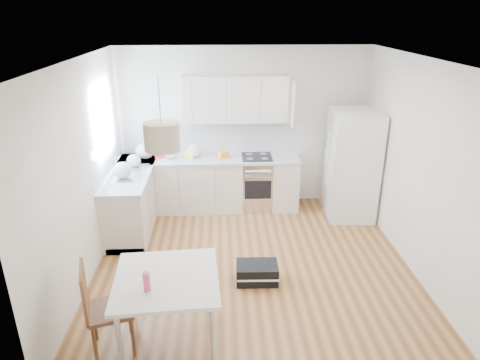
% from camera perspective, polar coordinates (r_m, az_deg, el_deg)
% --- Properties ---
extents(floor, '(4.20, 4.20, 0.00)m').
position_cam_1_polar(floor, '(5.95, 1.67, -11.05)').
color(floor, brown).
rests_on(floor, ground).
extents(ceiling, '(4.20, 4.20, 0.00)m').
position_cam_1_polar(ceiling, '(5.03, 2.02, 15.76)').
color(ceiling, white).
rests_on(ceiling, wall_back).
extents(wall_back, '(4.20, 0.00, 4.20)m').
position_cam_1_polar(wall_back, '(7.34, 0.54, 6.99)').
color(wall_back, beige).
rests_on(wall_back, floor).
extents(wall_left, '(0.00, 4.20, 4.20)m').
position_cam_1_polar(wall_left, '(5.59, -20.19, 0.76)').
color(wall_left, beige).
rests_on(wall_left, floor).
extents(wall_right, '(0.00, 4.20, 4.20)m').
position_cam_1_polar(wall_right, '(5.89, 22.66, 1.46)').
color(wall_right, beige).
rests_on(wall_right, floor).
extents(window_glassblock, '(0.02, 1.00, 1.00)m').
position_cam_1_polar(window_glassblock, '(6.53, -17.75, 7.69)').
color(window_glassblock, '#BFE0F9').
rests_on(window_glassblock, wall_left).
extents(cabinets_back, '(3.00, 0.60, 0.88)m').
position_cam_1_polar(cabinets_back, '(7.34, -4.04, -0.58)').
color(cabinets_back, beige).
rests_on(cabinets_back, floor).
extents(cabinets_left, '(0.60, 1.80, 0.88)m').
position_cam_1_polar(cabinets_left, '(6.92, -14.11, -2.64)').
color(cabinets_left, beige).
rests_on(cabinets_left, floor).
extents(counter_back, '(3.02, 0.64, 0.04)m').
position_cam_1_polar(counter_back, '(7.17, -4.13, 2.82)').
color(counter_back, '#BBBEC1').
rests_on(counter_back, cabinets_back).
extents(counter_left, '(0.64, 1.82, 0.04)m').
position_cam_1_polar(counter_left, '(6.75, -14.47, 0.92)').
color(counter_left, '#BBBEC1').
rests_on(counter_left, cabinets_left).
extents(backsplash_back, '(3.00, 0.01, 0.58)m').
position_cam_1_polar(backsplash_back, '(7.36, -4.16, 5.85)').
color(backsplash_back, white).
rests_on(backsplash_back, wall_back).
extents(backsplash_left, '(0.01, 1.80, 0.58)m').
position_cam_1_polar(backsplash_left, '(6.72, -17.17, 3.33)').
color(backsplash_left, white).
rests_on(backsplash_left, wall_left).
extents(upper_cabinets, '(1.70, 0.32, 0.75)m').
position_cam_1_polar(upper_cabinets, '(7.06, -0.61, 10.76)').
color(upper_cabinets, beige).
rests_on(upper_cabinets, wall_back).
extents(range_oven, '(0.50, 0.61, 0.88)m').
position_cam_1_polar(range_oven, '(7.36, 2.20, -0.46)').
color(range_oven, silver).
rests_on(range_oven, floor).
extents(sink, '(0.50, 0.80, 0.16)m').
position_cam_1_polar(sink, '(6.70, -14.56, 0.88)').
color(sink, silver).
rests_on(sink, counter_left).
extents(refrigerator, '(0.90, 0.94, 1.77)m').
position_cam_1_polar(refrigerator, '(7.19, 14.78, 2.04)').
color(refrigerator, white).
rests_on(refrigerator, floor).
extents(dining_table, '(1.07, 1.07, 0.80)m').
position_cam_1_polar(dining_table, '(4.39, -9.72, -13.65)').
color(dining_table, beige).
rests_on(dining_table, floor).
extents(dining_chair, '(0.52, 0.52, 0.99)m').
position_cam_1_polar(dining_chair, '(4.58, -16.93, -15.97)').
color(dining_chair, '#532C18').
rests_on(dining_chair, floor).
extents(drink_bottle, '(0.09, 0.09, 0.23)m').
position_cam_1_polar(drink_bottle, '(4.14, -12.36, -12.88)').
color(drink_bottle, '#D73B72').
rests_on(drink_bottle, dining_table).
extents(gym_bag, '(0.53, 0.36, 0.24)m').
position_cam_1_polar(gym_bag, '(5.56, 2.28, -12.23)').
color(gym_bag, black).
rests_on(gym_bag, floor).
extents(pendant_lamp, '(0.34, 0.34, 0.25)m').
position_cam_1_polar(pendant_lamp, '(3.88, -10.37, 5.74)').
color(pendant_lamp, beige).
rests_on(pendant_lamp, ceiling).
extents(grocery_bag_a, '(0.30, 0.25, 0.27)m').
position_cam_1_polar(grocery_bag_a, '(7.24, -12.60, 3.80)').
color(grocery_bag_a, silver).
rests_on(grocery_bag_a, counter_back).
extents(grocery_bag_b, '(0.22, 0.18, 0.19)m').
position_cam_1_polar(grocery_bag_b, '(7.17, -9.17, 3.56)').
color(grocery_bag_b, silver).
rests_on(grocery_bag_b, counter_back).
extents(grocery_bag_c, '(0.25, 0.21, 0.22)m').
position_cam_1_polar(grocery_bag_c, '(7.18, -6.14, 3.87)').
color(grocery_bag_c, silver).
rests_on(grocery_bag_c, counter_back).
extents(grocery_bag_d, '(0.22, 0.18, 0.20)m').
position_cam_1_polar(grocery_bag_d, '(6.93, -13.98, 2.55)').
color(grocery_bag_d, silver).
rests_on(grocery_bag_d, counter_back).
extents(grocery_bag_e, '(0.27, 0.23, 0.24)m').
position_cam_1_polar(grocery_bag_e, '(6.47, -15.38, 1.26)').
color(grocery_bag_e, silver).
rests_on(grocery_bag_e, counter_left).
extents(snack_orange, '(0.19, 0.17, 0.11)m').
position_cam_1_polar(snack_orange, '(7.14, -2.27, 3.40)').
color(snack_orange, orange).
rests_on(snack_orange, counter_back).
extents(snack_yellow, '(0.19, 0.17, 0.11)m').
position_cam_1_polar(snack_yellow, '(7.18, -6.70, 3.40)').
color(snack_yellow, '#FEFF28').
rests_on(snack_yellow, counter_back).
extents(snack_red, '(0.18, 0.13, 0.11)m').
position_cam_1_polar(snack_red, '(7.27, -10.71, 3.35)').
color(snack_red, red).
rests_on(snack_red, counter_back).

